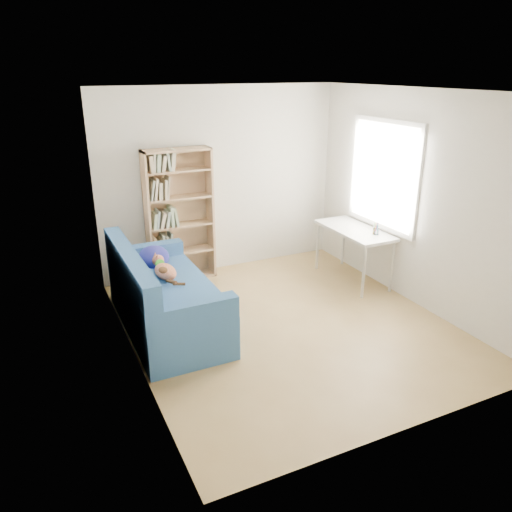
{
  "coord_description": "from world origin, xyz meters",
  "views": [
    {
      "loc": [
        -2.54,
        -4.5,
        2.82
      ],
      "look_at": [
        -0.32,
        0.17,
        0.85
      ],
      "focal_mm": 35.0,
      "sensor_mm": 36.0,
      "label": 1
    }
  ],
  "objects_px": {
    "bookshelf": "(180,221)",
    "desk": "(354,234)",
    "sofa": "(162,298)",
    "pen_cup": "(376,230)"
  },
  "relations": [
    {
      "from": "sofa",
      "to": "bookshelf",
      "type": "distance_m",
      "value": 1.5
    },
    {
      "from": "sofa",
      "to": "bookshelf",
      "type": "relative_size",
      "value": 1.09
    },
    {
      "from": "sofa",
      "to": "desk",
      "type": "xyz_separation_m",
      "value": [
        2.76,
        0.21,
        0.31
      ]
    },
    {
      "from": "bookshelf",
      "to": "pen_cup",
      "type": "height_order",
      "value": "bookshelf"
    },
    {
      "from": "bookshelf",
      "to": "sofa",
      "type": "bearing_deg",
      "value": -116.18
    },
    {
      "from": "bookshelf",
      "to": "pen_cup",
      "type": "bearing_deg",
      "value": -31.61
    },
    {
      "from": "sofa",
      "to": "bookshelf",
      "type": "height_order",
      "value": "bookshelf"
    },
    {
      "from": "sofa",
      "to": "desk",
      "type": "distance_m",
      "value": 2.79
    },
    {
      "from": "sofa",
      "to": "desk",
      "type": "bearing_deg",
      "value": 4.09
    },
    {
      "from": "bookshelf",
      "to": "desk",
      "type": "xyz_separation_m",
      "value": [
        2.13,
        -1.07,
        -0.17
      ]
    }
  ]
}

